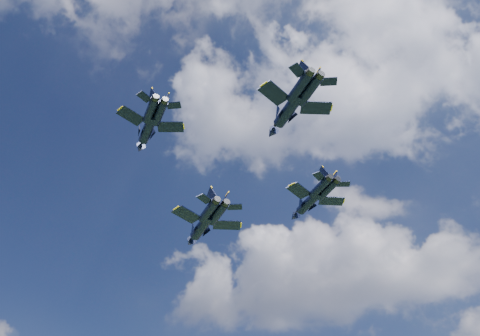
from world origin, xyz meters
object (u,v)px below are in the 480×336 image
Objects in this scene: jet_lead at (201,227)px; jet_right at (308,203)px; jet_slot at (287,111)px; jet_left at (147,130)px.

jet_lead is 1.16× the size of jet_right.
jet_slot is (2.75, -24.22, -0.53)m from jet_right.
jet_left reaches higher than jet_lead.
jet_right is (20.67, 1.22, 1.54)m from jet_lead.
jet_left is at bearing 138.88° from jet_slot.
jet_right is (20.17, 25.32, -1.95)m from jet_left.
jet_right is at bearing 9.35° from jet_left.
jet_lead is at bearing 91.65° from jet_slot.
jet_lead is 32.84m from jet_slot.
jet_left is at bearing -133.56° from jet_lead.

